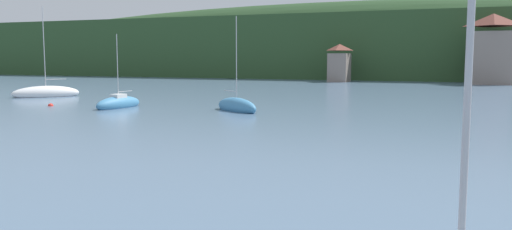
{
  "coord_description": "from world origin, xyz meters",
  "views": [
    {
      "loc": [
        8.74,
        19.6,
        4.48
      ],
      "look_at": [
        0.0,
        41.5,
        1.87
      ],
      "focal_mm": 36.81,
      "sensor_mm": 36.0,
      "label": 1
    }
  ],
  "objects": [
    {
      "name": "sailboat_far_9",
      "position": [
        -19.74,
        58.07,
        0.36
      ],
      "size": [
        1.91,
        5.53,
        6.87
      ],
      "rotation": [
        0.0,
        0.0,
        4.64
      ],
      "color": "teal",
      "rests_on": "ground_plane"
    },
    {
      "name": "shore_building_west",
      "position": [
        -12.68,
        114.32,
        3.32
      ],
      "size": [
        3.58,
        4.86,
        6.84
      ],
      "color": "gray",
      "rests_on": "ground_plane"
    },
    {
      "name": "wooded_hillside",
      "position": [
        -9.3,
        145.33,
        5.56
      ],
      "size": [
        352.0,
        44.5,
        27.16
      ],
      "color": "#2D4C28",
      "rests_on": "ground_plane"
    },
    {
      "name": "sailboat_far_2",
      "position": [
        -8.85,
        59.33,
        0.36
      ],
      "size": [
        5.39,
        4.4,
        8.24
      ],
      "rotation": [
        0.0,
        0.0,
        5.67
      ],
      "color": "teal",
      "rests_on": "ground_plane"
    },
    {
      "name": "mooring_buoy_near",
      "position": [
        -26.58,
        57.15,
        0.0
      ],
      "size": [
        0.49,
        0.49,
        0.49
      ],
      "primitive_type": "sphere",
      "color": "red",
      "rests_on": "ground_plane"
    },
    {
      "name": "sailboat_far_6",
      "position": [
        -35.25,
        65.74,
        0.4
      ],
      "size": [
        6.2,
        7.11,
        10.58
      ],
      "rotation": [
        0.0,
        0.0,
        4.06
      ],
      "color": "white",
      "rests_on": "ground_plane"
    },
    {
      "name": "shore_building_westcentral",
      "position": [
        12.68,
        114.94,
        5.61
      ],
      "size": [
        6.73,
        6.15,
        11.58
      ],
      "color": "gray",
      "rests_on": "ground_plane"
    }
  ]
}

